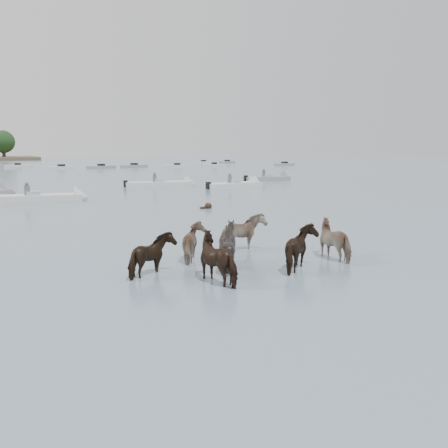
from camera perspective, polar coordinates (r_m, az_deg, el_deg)
name	(u,v)px	position (r m, az deg, el deg)	size (l,w,h in m)	color
ground	(275,279)	(12.35, 6.42, -6.88)	(400.00, 400.00, 0.00)	slate
pony_herd	(244,247)	(13.63, 2.56, -2.94)	(7.58, 4.30, 1.44)	black
swimming_pony	(207,207)	(26.64, -2.09, 2.19)	(0.72, 0.44, 0.44)	black
motorboat_b	(48,198)	(32.27, -21.24, 3.04)	(6.66, 2.74, 1.92)	silver
motorboat_c	(168,184)	(42.40, -7.06, 4.99)	(6.73, 2.72, 1.92)	silver
motorboat_d	(241,185)	(41.03, 2.11, 4.91)	(6.11, 2.31, 1.92)	silver
motorboat_e	(273,179)	(50.20, 6.18, 5.69)	(5.70, 2.30, 1.92)	gray
distant_flotilla	(6,168)	(85.98, -25.65, 6.38)	(104.40, 21.75, 0.93)	silver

